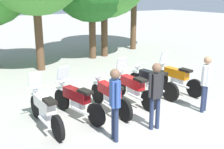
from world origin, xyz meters
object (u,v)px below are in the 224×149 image
person_2 (156,91)px  motorcycle_2 (109,95)px  motorcycle_5 (176,77)px  person_1 (115,99)px  motorcycle_0 (45,109)px  motorcycle_4 (152,81)px  motorcycle_1 (77,100)px  motorcycle_3 (132,87)px  person_0 (206,80)px

person_2 → motorcycle_2: bearing=-150.5°
motorcycle_5 → motorcycle_2: bearing=90.5°
motorcycle_2 → person_1: size_ratio=1.24×
motorcycle_5 → person_1: size_ratio=1.24×
motorcycle_0 → person_1: size_ratio=1.24×
motorcycle_4 → motorcycle_1: bearing=86.6°
motorcycle_3 → motorcycle_5: same height
motorcycle_4 → person_0: person_0 is taller
person_2 → motorcycle_5: bearing=141.5°
person_0 → motorcycle_1: bearing=-135.7°
motorcycle_2 → person_0: size_ratio=1.31×
motorcycle_3 → motorcycle_1: bearing=91.2°
motorcycle_3 → person_2: person_2 is taller
motorcycle_2 → motorcycle_4: bearing=-77.2°
motorcycle_1 → motorcycle_2: motorcycle_1 is taller
motorcycle_0 → motorcycle_3: bearing=-87.1°
motorcycle_0 → motorcycle_5: (4.91, 0.28, 0.00)m
motorcycle_2 → person_0: person_0 is taller
motorcycle_5 → person_1: bearing=111.1°
motorcycle_0 → motorcycle_5: size_ratio=1.00×
motorcycle_3 → person_2: (-0.59, -1.79, 0.52)m
motorcycle_0 → person_2: person_2 is taller
motorcycle_3 → person_1: 2.54m
motorcycle_4 → person_0: bearing=-177.5°
motorcycle_5 → person_1: person_1 is taller
motorcycle_4 → person_1: size_ratio=1.23×
motorcycle_2 → person_2: person_2 is taller
motorcycle_2 → motorcycle_4: 2.01m
person_1 → motorcycle_0: bearing=-40.3°
motorcycle_1 → motorcycle_2: size_ratio=0.99×
motorcycle_2 → motorcycle_4: (1.96, 0.43, 0.00)m
motorcycle_0 → person_0: 4.59m
motorcycle_1 → motorcycle_0: bearing=86.8°
motorcycle_0 → person_2: (2.36, -1.56, 0.52)m
motorcycle_0 → person_1: bearing=-143.6°
motorcycle_4 → person_1: person_1 is taller
motorcycle_5 → person_2: 3.20m
motorcycle_0 → motorcycle_2: (1.97, 0.02, -0.01)m
motorcycle_1 → person_0: 3.75m
motorcycle_3 → person_1: size_ratio=1.24×
motorcycle_1 → person_1: 1.77m
motorcycle_4 → person_1: 3.42m
motorcycle_1 → person_1: (0.20, -1.68, 0.53)m
person_0 → person_1: size_ratio=0.95×
motorcycle_0 → motorcycle_2: 1.97m
person_0 → motorcycle_5: bearing=141.8°
motorcycle_0 → motorcycle_1: same height
person_0 → motorcycle_2: bearing=-142.0°
person_1 → person_2: 1.18m
motorcycle_0 → motorcycle_4: motorcycle_0 is taller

